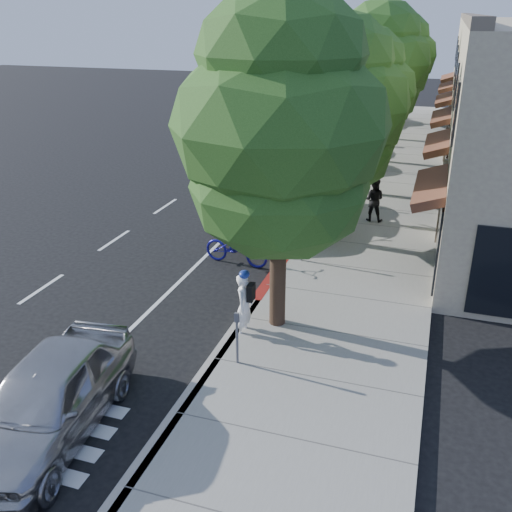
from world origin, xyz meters
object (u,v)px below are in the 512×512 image
at_px(street_tree_2, 360,95).
at_px(near_car_a, 47,399).
at_px(bicycle, 236,248).
at_px(street_tree_1, 332,109).
at_px(street_tree_5, 399,57).
at_px(silver_suv, 280,201).
at_px(dark_suv_far, 370,111).
at_px(white_pickup, 319,138).
at_px(street_tree_0, 280,131).
at_px(street_tree_3, 379,65).
at_px(dark_sedan, 331,157).
at_px(pedestrian, 374,200).
at_px(street_tree_4, 390,68).
at_px(cyclist, 245,306).

distance_m(street_tree_2, near_car_a, 17.71).
bearing_deg(bicycle, street_tree_1, -35.79).
height_order(street_tree_5, bicycle, street_tree_5).
relative_size(street_tree_1, bicycle, 3.53).
bearing_deg(silver_suv, dark_suv_far, 95.15).
height_order(street_tree_1, street_tree_5, street_tree_1).
xyz_separation_m(bicycle, near_car_a, (-0.65, -8.54, 0.23)).
bearing_deg(street_tree_2, street_tree_5, 90.00).
relative_size(bicycle, white_pickup, 0.35).
bearing_deg(street_tree_0, street_tree_3, 90.00).
distance_m(dark_sedan, pedestrian, 7.96).
bearing_deg(dark_sedan, street_tree_5, 77.99).
bearing_deg(white_pickup, dark_sedan, -66.68).
height_order(street_tree_3, white_pickup, street_tree_3).
relative_size(street_tree_3, street_tree_5, 1.08).
bearing_deg(white_pickup, near_car_a, -88.57).
distance_m(street_tree_4, street_tree_5, 6.00).
xyz_separation_m(street_tree_1, near_car_a, (-2.97, -11.12, -3.79)).
bearing_deg(pedestrian, street_tree_3, -81.94).
bearing_deg(near_car_a, white_pickup, 84.45).
bearing_deg(silver_suv, street_tree_4, 89.06).
bearing_deg(street_tree_1, street_tree_3, 90.00).
distance_m(street_tree_2, bicycle, 9.62).
relative_size(street_tree_2, street_tree_5, 0.94).
distance_m(street_tree_5, near_car_a, 35.44).
relative_size(street_tree_4, dark_suv_far, 1.38).
xyz_separation_m(silver_suv, dark_suv_far, (0.37, 22.06, -0.03)).
xyz_separation_m(street_tree_4, silver_suv, (-2.04, -16.50, -3.43)).
bearing_deg(white_pickup, cyclist, -81.82).
distance_m(street_tree_4, silver_suv, 16.98).
bearing_deg(dark_sedan, street_tree_1, -85.03).
xyz_separation_m(dark_sedan, dark_suv_far, (0.06, 13.72, 0.17)).
height_order(silver_suv, pedestrian, silver_suv).
bearing_deg(pedestrian, street_tree_0, 81.81).
bearing_deg(street_tree_2, dark_sedan, 114.34).
relative_size(street_tree_3, cyclist, 4.88).
relative_size(street_tree_4, white_pickup, 1.17).
distance_m(cyclist, bicycle, 4.39).
relative_size(street_tree_2, pedestrian, 4.33).
xyz_separation_m(street_tree_2, white_pickup, (-3.10, 7.18, -3.39)).
xyz_separation_m(street_tree_4, near_car_a, (-2.97, -29.12, -3.54)).
relative_size(street_tree_2, near_car_a, 1.51).
distance_m(street_tree_5, silver_suv, 22.88).
height_order(street_tree_5, dark_suv_far, street_tree_5).
bearing_deg(dark_suv_far, street_tree_1, -90.36).
bearing_deg(street_tree_4, street_tree_1, -90.00).
height_order(cyclist, near_car_a, cyclist).
distance_m(street_tree_2, cyclist, 13.09).
bearing_deg(cyclist, street_tree_0, -41.93).
height_order(street_tree_1, dark_sedan, street_tree_1).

